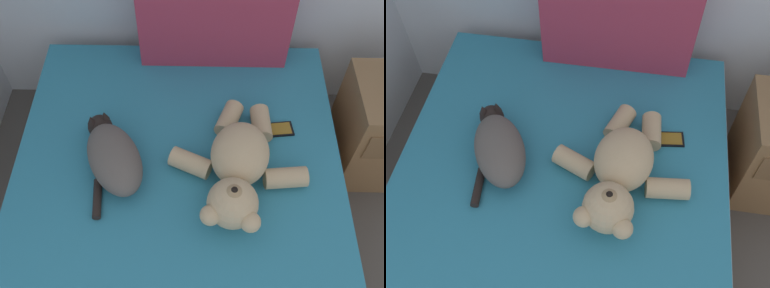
# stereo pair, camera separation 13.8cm
# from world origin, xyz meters

# --- Properties ---
(bed) EXTENTS (1.35, 2.08, 0.44)m
(bed) POSITION_xyz_m (1.00, 2.86, 0.22)
(bed) COLOR olive
(bed) RESTS_ON ground_plane
(patterned_cushion) EXTENTS (0.66, 0.15, 0.50)m
(patterned_cushion) POSITION_xyz_m (1.14, 3.80, 0.70)
(patterned_cushion) COLOR #A5334C
(patterned_cushion) RESTS_ON bed
(cat) EXTENTS (0.32, 0.44, 0.15)m
(cat) POSITION_xyz_m (0.76, 3.17, 0.52)
(cat) COLOR #59514C
(cat) RESTS_ON bed
(teddy_bear) EXTENTS (0.53, 0.62, 0.20)m
(teddy_bear) POSITION_xyz_m (1.23, 3.12, 0.53)
(teddy_bear) COLOR tan
(teddy_bear) RESTS_ON bed
(cell_phone) EXTENTS (0.16, 0.09, 0.01)m
(cell_phone) POSITION_xyz_m (1.40, 3.36, 0.45)
(cell_phone) COLOR black
(cell_phone) RESTS_ON bed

